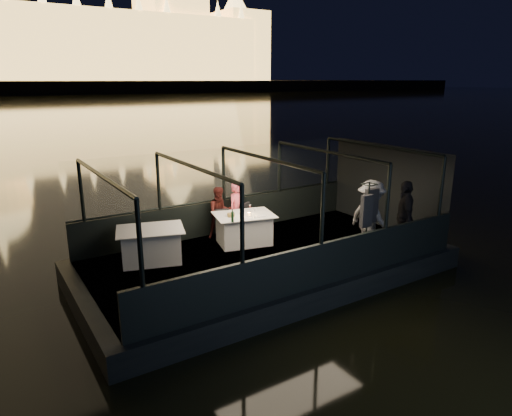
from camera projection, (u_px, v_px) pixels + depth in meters
river_water at (1, 107)px, 76.00m from camera, size 500.00×500.00×0.00m
boat_hull at (265, 274)px, 10.94m from camera, size 8.60×4.40×1.00m
boat_deck at (265, 255)px, 10.81m from camera, size 8.00×4.00×0.04m
gunwale_port at (224, 216)px, 12.31m from camera, size 8.00×0.08×0.90m
gunwale_starboard at (320, 265)px, 9.06m from camera, size 8.00×0.08×0.90m
cabin_glass_port at (224, 174)px, 12.00m from camera, size 8.00×0.02×1.40m
cabin_glass_starboard at (323, 209)px, 8.74m from camera, size 8.00×0.02×1.40m
cabin_roof_glass at (266, 158)px, 10.18m from camera, size 8.00×4.00×0.02m
end_wall_fore at (85, 239)px, 8.44m from camera, size 0.02×4.00×2.30m
end_wall_aft at (386, 187)px, 12.55m from camera, size 0.02×4.00×2.30m
canopy_ribs at (265, 208)px, 10.49m from camera, size 8.00×4.00×2.30m
dining_table_central at (244, 229)px, 11.43m from camera, size 1.65×1.36×0.77m
dining_table_aft at (151, 245)px, 10.30m from camera, size 1.72×1.45×0.78m
chair_port_left at (225, 224)px, 11.63m from camera, size 0.47×0.47×0.79m
chair_port_right at (248, 219)px, 11.99m from camera, size 0.51×0.51×0.85m
coat_stand at (367, 224)px, 10.13m from camera, size 0.64×0.59×1.86m
person_woman_coral at (237, 207)px, 12.03m from camera, size 0.57×0.44×1.40m
person_man_maroon at (220, 210)px, 11.77m from camera, size 0.75×0.64×1.35m
passenger_stripe at (371, 220)px, 10.62m from camera, size 0.67×1.17×1.80m
passenger_dark at (404, 217)px, 10.78m from camera, size 0.98×1.07×1.75m
wine_bottle at (232, 216)px, 10.69m from camera, size 0.07×0.07×0.30m
bread_basket at (231, 215)px, 11.14m from camera, size 0.25×0.25×0.08m
amber_candle at (249, 214)px, 11.23m from camera, size 0.07×0.07×0.08m
plate_near at (261, 215)px, 11.21m from camera, size 0.28×0.28×0.02m
plate_far at (230, 216)px, 11.20m from camera, size 0.32×0.32×0.02m
wine_glass_white at (233, 217)px, 10.81m from camera, size 0.09×0.09×0.21m
wine_glass_red at (250, 209)px, 11.48m from camera, size 0.09×0.09×0.19m
wine_glass_empty at (255, 213)px, 11.08m from camera, size 0.07×0.07×0.19m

